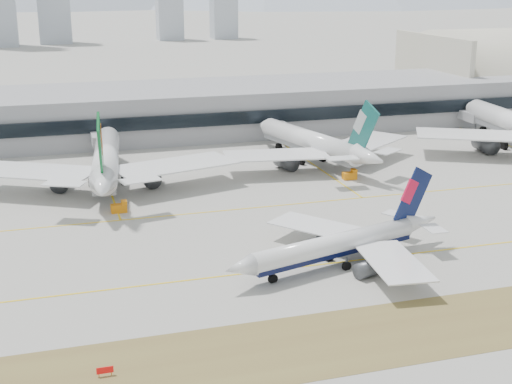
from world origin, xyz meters
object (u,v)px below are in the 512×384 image
object	(u,v)px
widebody_cathay	(314,144)
terminal	(163,111)
taxiing_airliner	(342,244)
widebody_eva	(106,162)

from	to	relation	value
widebody_cathay	terminal	xyz separation A→B (m)	(-33.37, 51.85, 1.86)
taxiing_airliner	terminal	bearing A→B (deg)	-100.09
taxiing_airliner	widebody_cathay	size ratio (longest dim) A/B	0.81
taxiing_airliner	terminal	distance (m)	121.36
terminal	taxiing_airliner	bearing A→B (deg)	-84.27
widebody_eva	widebody_cathay	xyz separation A→B (m)	(57.17, 6.02, -0.55)
widebody_cathay	terminal	distance (m)	61.69
widebody_cathay	terminal	bearing A→B (deg)	18.68
taxiing_airliner	terminal	xyz separation A→B (m)	(-12.12, 120.70, 3.65)
taxiing_airliner	widebody_eva	bearing A→B (deg)	-76.06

